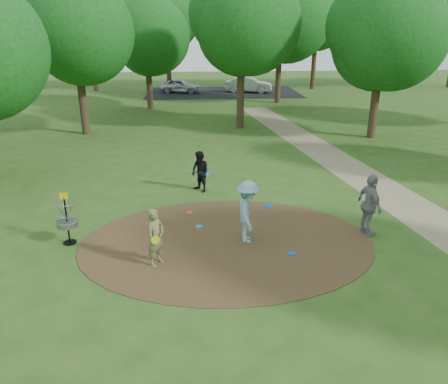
{
  "coord_description": "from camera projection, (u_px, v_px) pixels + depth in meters",
  "views": [
    {
      "loc": [
        -0.91,
        -11.16,
        5.84
      ],
      "look_at": [
        0.0,
        1.2,
        1.1
      ],
      "focal_mm": 35.0,
      "sensor_mm": 36.0,
      "label": 1
    }
  ],
  "objects": [
    {
      "name": "parking_lot",
      "position": [
        223.0,
        92.0,
        40.63
      ],
      "size": [
        14.0,
        8.0,
        0.01
      ],
      "primitive_type": "cube",
      "color": "black",
      "rests_on": "ground"
    },
    {
      "name": "player_waiting_with_disc",
      "position": [
        369.0,
        205.0,
        12.71
      ],
      "size": [
        0.64,
        1.16,
        1.88
      ],
      "color": "gray",
      "rests_on": "ground"
    },
    {
      "name": "ground",
      "position": [
        227.0,
        243.0,
        12.55
      ],
      "size": [
        100.0,
        100.0,
        0.0
      ],
      "primitive_type": "plane",
      "color": "#2D5119",
      "rests_on": "ground"
    },
    {
      "name": "car_right",
      "position": [
        249.0,
        85.0,
        40.37
      ],
      "size": [
        4.51,
        2.46,
        1.41
      ],
      "primitive_type": "imported",
      "rotation": [
        0.0,
        0.0,
        1.33
      ],
      "color": "#ADB0B5",
      "rests_on": "ground"
    },
    {
      "name": "disc_ground_red",
      "position": [
        190.0,
        213.0,
        14.48
      ],
      "size": [
        0.22,
        0.22,
        0.02
      ],
      "primitive_type": "cylinder",
      "color": "#E14D16",
      "rests_on": "dirt_clearing"
    },
    {
      "name": "disc_ground_cyan",
      "position": [
        199.0,
        226.0,
        13.48
      ],
      "size": [
        0.22,
        0.22,
        0.02
      ],
      "primitive_type": "cylinder",
      "color": "#189DC7",
      "rests_on": "dirt_clearing"
    },
    {
      "name": "disc_golf_basket",
      "position": [
        66.0,
        215.0,
        12.21
      ],
      "size": [
        0.63,
        0.63,
        1.54
      ],
      "color": "black",
      "rests_on": "ground"
    },
    {
      "name": "player_observer_with_disc",
      "position": [
        156.0,
        237.0,
        11.14
      ],
      "size": [
        0.63,
        0.68,
        1.56
      ],
      "color": "olive",
      "rests_on": "ground"
    },
    {
      "name": "tree_ring",
      "position": [
        251.0,
        39.0,
        19.77
      ],
      "size": [
        37.65,
        45.98,
        9.68
      ],
      "color": "#332316",
      "rests_on": "ground"
    },
    {
      "name": "dirt_clearing",
      "position": [
        227.0,
        242.0,
        12.54
      ],
      "size": [
        8.4,
        8.4,
        0.02
      ],
      "primitive_type": "cylinder",
      "color": "#47301C",
      "rests_on": "ground"
    },
    {
      "name": "car_left",
      "position": [
        180.0,
        86.0,
        40.25
      ],
      "size": [
        3.98,
        2.48,
        1.26
      ],
      "primitive_type": "imported",
      "rotation": [
        0.0,
        0.0,
        1.28
      ],
      "color": "#ABAEB3",
      "rests_on": "ground"
    },
    {
      "name": "player_throwing_with_disc",
      "position": [
        248.0,
        212.0,
        12.33
      ],
      "size": [
        1.08,
        1.22,
        1.83
      ],
      "color": "#7FB6BE",
      "rests_on": "ground"
    },
    {
      "name": "player_walking_with_disc",
      "position": [
        200.0,
        172.0,
        16.16
      ],
      "size": [
        0.92,
        0.95,
        1.54
      ],
      "color": "black",
      "rests_on": "ground"
    },
    {
      "name": "footpath",
      "position": [
        412.0,
        209.0,
        14.85
      ],
      "size": [
        7.55,
        39.89,
        0.01
      ],
      "primitive_type": "cube",
      "rotation": [
        0.0,
        0.0,
        0.14
      ],
      "color": "#8C7A5B",
      "rests_on": "ground"
    },
    {
      "name": "disc_ground_blue",
      "position": [
        292.0,
        254.0,
        11.88
      ],
      "size": [
        0.22,
        0.22,
        0.02
      ],
      "primitive_type": "cylinder",
      "color": "blue",
      "rests_on": "dirt_clearing"
    }
  ]
}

